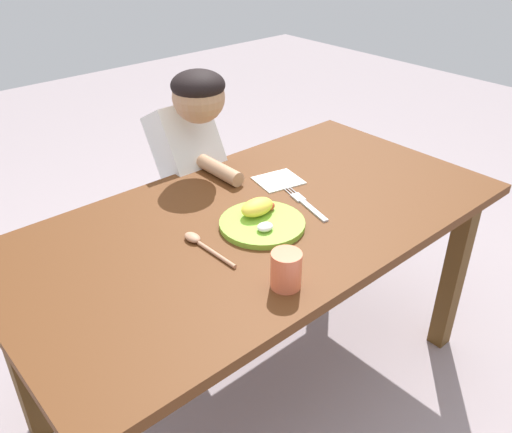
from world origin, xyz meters
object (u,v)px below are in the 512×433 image
at_px(person, 189,191).
at_px(drinking_cup, 286,270).
at_px(fork, 306,205).
at_px(spoon, 200,243).
at_px(plate, 261,219).

bearing_deg(person, drinking_cup, 72.38).
xyz_separation_m(fork, spoon, (-0.36, 0.04, 0.01)).
xyz_separation_m(drinking_cup, person, (0.24, 0.75, -0.18)).
bearing_deg(plate, fork, -2.98).
bearing_deg(spoon, fork, -97.55).
bearing_deg(drinking_cup, fork, 36.83).
relative_size(spoon, person, 0.20).
bearing_deg(plate, person, 79.08).
xyz_separation_m(plate, fork, (0.17, -0.01, -0.01)).
height_order(fork, drinking_cup, drinking_cup).
bearing_deg(person, fork, 98.48).
bearing_deg(spoon, person, -32.92).
relative_size(plate, person, 0.24).
distance_m(plate, person, 0.53).
distance_m(plate, spoon, 0.19).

